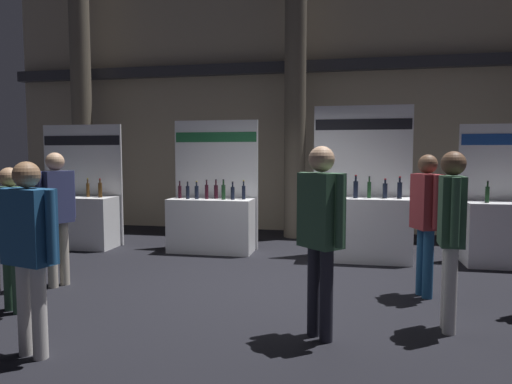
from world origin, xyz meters
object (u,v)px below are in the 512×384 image
(exhibitor_booth_2, at_px, (362,222))
(visitor_2, at_px, (11,226))
(visitor_0, at_px, (426,212))
(visitor_5, at_px, (321,223))
(exhibitor_booth_0, at_px, (75,216))
(exhibitor_booth_1, at_px, (212,219))
(visitor_1, at_px, (57,206))
(visitor_3, at_px, (29,240))
(visitor_6, at_px, (451,225))

(exhibitor_booth_2, bearing_deg, visitor_2, -139.42)
(visitor_0, distance_m, visitor_5, 1.95)
(visitor_2, bearing_deg, exhibitor_booth_0, 136.42)
(exhibitor_booth_1, relative_size, visitor_5, 1.30)
(visitor_5, bearing_deg, exhibitor_booth_2, -54.84)
(visitor_0, xyz_separation_m, visitor_1, (-4.67, -0.48, 0.02))
(exhibitor_booth_2, distance_m, visitor_2, 5.09)
(visitor_1, height_order, visitor_5, visitor_5)
(visitor_3, relative_size, visitor_5, 0.93)
(visitor_5, bearing_deg, visitor_6, -117.43)
(visitor_0, distance_m, visitor_2, 4.78)
(visitor_1, bearing_deg, exhibitor_booth_1, -3.07)
(visitor_0, bearing_deg, exhibitor_booth_1, -141.69)
(visitor_3, bearing_deg, visitor_6, -145.54)
(visitor_2, height_order, visitor_6, visitor_6)
(visitor_0, height_order, visitor_2, visitor_0)
(exhibitor_booth_2, distance_m, visitor_1, 4.63)
(exhibitor_booth_0, height_order, visitor_1, exhibitor_booth_0)
(visitor_2, height_order, visitor_3, visitor_3)
(visitor_2, height_order, visitor_5, visitor_5)
(visitor_0, bearing_deg, visitor_5, -57.88)
(visitor_5, distance_m, visitor_6, 1.31)
(visitor_5, relative_size, visitor_6, 1.03)
(exhibitor_booth_1, xyz_separation_m, visitor_5, (2.13, -3.57, 0.51))
(exhibitor_booth_1, distance_m, visitor_3, 4.47)
(visitor_0, xyz_separation_m, visitor_6, (0.05, -1.11, 0.01))
(visitor_5, bearing_deg, visitor_3, 63.36)
(visitor_0, distance_m, visitor_1, 4.70)
(exhibitor_booth_1, distance_m, visitor_6, 4.62)
(visitor_3, height_order, visitor_5, visitor_5)
(exhibitor_booth_0, xyz_separation_m, visitor_3, (2.37, -4.33, 0.43))
(exhibitor_booth_0, relative_size, visitor_1, 1.31)
(visitor_2, distance_m, visitor_5, 3.37)
(visitor_2, relative_size, visitor_3, 0.95)
(visitor_2, xyz_separation_m, visitor_3, (0.97, -0.96, 0.05))
(visitor_3, distance_m, visitor_6, 3.87)
(exhibitor_booth_1, xyz_separation_m, visitor_1, (-1.36, -2.51, 0.47))
(exhibitor_booth_1, height_order, exhibitor_booth_2, exhibitor_booth_2)
(visitor_0, xyz_separation_m, visitor_5, (-1.19, -1.54, 0.06))
(exhibitor_booth_0, distance_m, visitor_5, 5.92)
(exhibitor_booth_0, bearing_deg, visitor_0, -17.84)
(visitor_5, xyz_separation_m, visitor_6, (1.24, 0.43, -0.05))
(exhibitor_booth_1, height_order, visitor_0, exhibitor_booth_1)
(exhibitor_booth_0, distance_m, visitor_3, 4.96)
(exhibitor_booth_0, xyz_separation_m, visitor_5, (4.77, -3.46, 0.52))
(visitor_2, bearing_deg, visitor_5, 22.32)
(exhibitor_booth_1, relative_size, exhibitor_booth_2, 0.92)
(exhibitor_booth_1, bearing_deg, visitor_5, -59.17)
(visitor_1, distance_m, visitor_2, 0.99)
(exhibitor_booth_0, xyz_separation_m, exhibitor_booth_2, (5.26, -0.06, 0.06))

